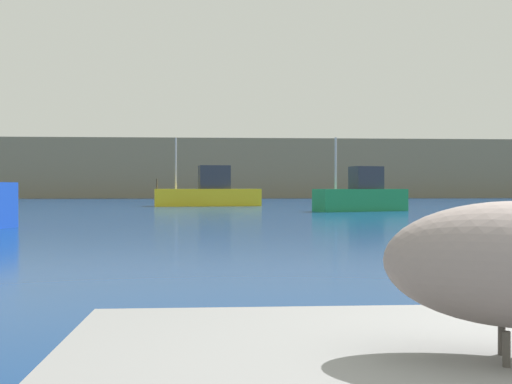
# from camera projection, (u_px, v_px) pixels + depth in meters

# --- Properties ---
(hillside_backdrop) EXTENTS (140.00, 13.48, 7.23)m
(hillside_backdrop) POSITION_uv_depth(u_px,v_px,m) (234.00, 170.00, 79.38)
(hillside_backdrop) COLOR #7F755B
(hillside_backdrop) RESTS_ON ground
(fishing_boat_green) EXTENTS (5.43, 3.09, 3.99)m
(fishing_boat_green) POSITION_uv_depth(u_px,v_px,m) (362.00, 196.00, 33.36)
(fishing_boat_green) COLOR #1E8C4C
(fishing_boat_green) RESTS_ON ground
(fishing_boat_yellow) EXTENTS (7.52, 3.13, 4.74)m
(fishing_boat_yellow) POSITION_uv_depth(u_px,v_px,m) (209.00, 193.00, 42.58)
(fishing_boat_yellow) COLOR yellow
(fishing_boat_yellow) RESTS_ON ground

